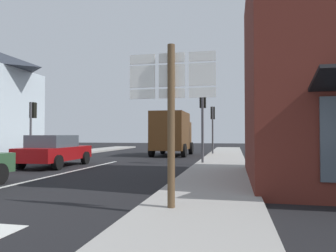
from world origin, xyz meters
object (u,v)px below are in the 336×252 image
at_px(route_sign_post, 171,108).
at_px(traffic_light_far_right, 213,119).
at_px(traffic_light_near_left, 32,117).
at_px(traffic_light_near_right, 203,109).
at_px(sedan_far, 55,150).
at_px(delivery_truck, 172,132).

relative_size(route_sign_post, traffic_light_far_right, 0.91).
xyz_separation_m(route_sign_post, traffic_light_near_left, (-10.20, 10.25, 0.48)).
xyz_separation_m(route_sign_post, traffic_light_near_right, (-0.36, 9.72, 0.75)).
relative_size(traffic_light_near_left, traffic_light_far_right, 0.95).
xyz_separation_m(route_sign_post, traffic_light_far_right, (-0.36, 17.14, 0.60)).
distance_m(sedan_far, traffic_light_near_left, 4.53).
height_order(delivery_truck, traffic_light_near_right, traffic_light_near_right).
bearing_deg(traffic_light_near_left, sedan_far, -41.32).
bearing_deg(route_sign_post, sedan_far, 133.28).
xyz_separation_m(sedan_far, delivery_truck, (3.86, 8.70, 0.89)).
distance_m(delivery_truck, route_sign_post, 16.50).
bearing_deg(traffic_light_far_right, route_sign_post, -88.81).
height_order(delivery_truck, traffic_light_near_left, traffic_light_near_left).
relative_size(sedan_far, route_sign_post, 1.33).
xyz_separation_m(sedan_far, traffic_light_near_right, (6.69, 2.23, 1.99)).
distance_m(delivery_truck, traffic_light_near_right, 7.14).
xyz_separation_m(delivery_truck, route_sign_post, (3.19, -16.18, 0.35)).
bearing_deg(route_sign_post, traffic_light_near_right, 92.09).
bearing_deg(delivery_truck, traffic_light_near_right, -66.36).
height_order(sedan_far, traffic_light_near_right, traffic_light_near_right).
bearing_deg(traffic_light_near_left, traffic_light_far_right, 34.98).
distance_m(traffic_light_near_right, traffic_light_near_left, 9.86).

